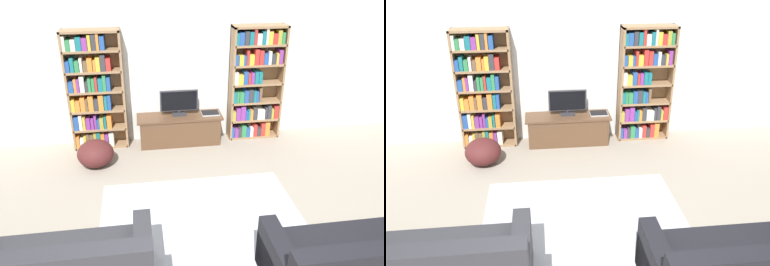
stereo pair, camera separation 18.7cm
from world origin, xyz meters
TOP-DOWN VIEW (x-y plane):
  - wall_back at (0.00, 4.23)m, footprint 8.80×0.06m
  - bookshelf_left at (-1.48, 4.05)m, footprint 0.91×0.30m
  - bookshelf_right at (1.25, 4.05)m, footprint 0.91×0.30m
  - tv_stand at (-0.08, 3.94)m, footprint 1.47×0.46m
  - television at (-0.08, 3.98)m, footprint 0.65×0.16m
  - laptop at (0.46, 3.95)m, footprint 0.31×0.23m
  - area_rug at (-0.06, 1.78)m, footprint 2.55×1.86m
  - beanbag_ottoman at (-1.48, 3.35)m, footprint 0.57×0.57m

SIDE VIEW (x-z plane):
  - area_rug at x=-0.06m, z-range 0.00..0.02m
  - beanbag_ottoman at x=-1.48m, z-range 0.00..0.42m
  - tv_stand at x=-0.08m, z-range 0.00..0.52m
  - laptop at x=0.46m, z-range 0.52..0.54m
  - television at x=-0.08m, z-range 0.53..0.97m
  - bookshelf_left at x=-1.48m, z-range -0.01..1.99m
  - bookshelf_right at x=1.25m, z-range 0.00..1.99m
  - wall_back at x=0.00m, z-range 0.00..2.60m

